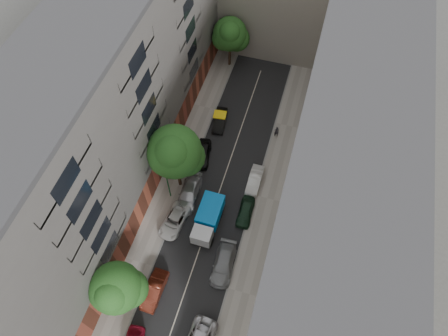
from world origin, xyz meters
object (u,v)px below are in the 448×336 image
at_px(tree_near, 117,290).
at_px(tarp_truck, 208,219).
at_px(car_left_2, 174,221).
at_px(tree_far, 230,35).
at_px(car_left_1, 154,290).
at_px(car_right_1, 224,264).
at_px(car_left_4, 203,154).
at_px(pedestrian, 276,131).
at_px(tree_mid, 175,154).
at_px(car_left_5, 220,120).
at_px(car_right_3, 255,180).
at_px(car_left_3, 189,193).
at_px(car_right_2, 246,212).
at_px(lamp_post, 166,177).

bearing_deg(tree_near, tarp_truck, 63.79).
bearing_deg(car_left_2, tarp_truck, 20.88).
bearing_deg(tree_far, tarp_truck, -79.45).
height_order(tarp_truck, car_left_1, tarp_truck).
bearing_deg(tarp_truck, tree_far, 100.98).
bearing_deg(tree_near, car_right_1, 37.98).
bearing_deg(car_left_4, car_right_1, -72.63).
bearing_deg(pedestrian, car_left_2, 40.31).
distance_m(tree_mid, tree_far, 20.71).
distance_m(car_left_4, tree_mid, 7.39).
height_order(car_left_4, tree_far, tree_far).
bearing_deg(car_left_2, tree_far, 99.19).
height_order(car_left_5, tree_far, tree_far).
xyz_separation_m(car_left_2, car_right_3, (7.11, 7.40, 0.02)).
bearing_deg(tree_near, car_left_3, 81.57).
height_order(car_left_5, car_right_2, car_left_5).
relative_size(car_left_5, car_right_3, 1.00).
xyz_separation_m(tarp_truck, car_right_1, (2.91, -4.04, -0.70)).
xyz_separation_m(car_left_3, tree_mid, (-1.43, 1.09, 5.71)).
height_order(car_left_1, car_right_1, car_right_1).
relative_size(car_left_2, car_left_4, 1.09).
height_order(car_left_3, lamp_post, lamp_post).
distance_m(tarp_truck, tree_near, 11.89).
relative_size(tarp_truck, car_right_1, 1.13).
relative_size(car_left_2, pedestrian, 2.81).
bearing_deg(lamp_post, tree_far, 88.40).
bearing_deg(tarp_truck, car_left_4, 112.28).
xyz_separation_m(car_left_3, car_right_2, (6.67, -0.40, -0.08)).
bearing_deg(tree_mid, car_left_3, -37.25).
bearing_deg(car_left_3, car_right_2, -5.37).
relative_size(car_right_2, tree_far, 0.51).
relative_size(car_left_4, car_left_5, 1.05).
bearing_deg(car_right_1, pedestrian, 82.22).
relative_size(car_left_1, car_left_5, 1.05).
height_order(car_left_2, car_right_3, car_right_3).
bearing_deg(car_right_3, tarp_truck, -118.32).
relative_size(car_left_1, tree_mid, 0.45).
distance_m(car_right_1, lamp_post, 10.75).
bearing_deg(car_left_1, lamp_post, 103.52).
bearing_deg(car_left_5, tree_near, -102.19).
xyz_separation_m(tree_mid, tree_far, (-0.00, 20.67, -1.22)).
height_order(car_right_2, pedestrian, pedestrian).
height_order(car_right_2, car_right_3, car_right_3).
distance_m(car_right_1, tree_near, 10.85).
bearing_deg(car_left_1, car_right_2, 60.50).
relative_size(car_left_1, lamp_post, 0.65).
height_order(car_left_1, car_left_4, car_left_4).
bearing_deg(car_right_3, car_left_5, 131.10).
bearing_deg(lamp_post, car_left_2, -61.84).
bearing_deg(car_right_2, lamp_post, 179.69).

